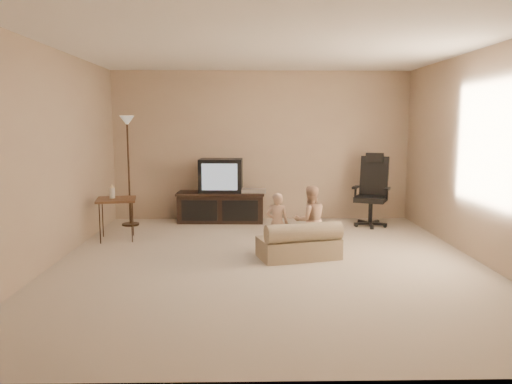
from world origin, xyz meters
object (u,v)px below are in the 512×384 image
at_px(floor_lamp, 128,146).
at_px(toddler_right, 310,220).
at_px(toddler_left, 277,223).
at_px(child_sofa, 300,243).
at_px(side_table, 116,200).
at_px(tv_stand, 221,196).
at_px(office_chair, 372,200).

xyz_separation_m(floor_lamp, toddler_right, (2.66, -1.85, -0.84)).
bearing_deg(toddler_left, child_sofa, 142.98).
bearing_deg(toddler_left, floor_lamp, -31.18).
height_order(side_table, child_sofa, side_table).
relative_size(tv_stand, child_sofa, 1.41).
relative_size(office_chair, floor_lamp, 0.66).
bearing_deg(toddler_right, toddler_left, -18.01).
bearing_deg(side_table, office_chair, 13.11).
bearing_deg(tv_stand, side_table, -135.70).
bearing_deg(toddler_left, toddler_right, -179.40).
xyz_separation_m(child_sofa, toddler_left, (-0.26, 0.26, 0.20)).
bearing_deg(office_chair, toddler_right, -99.46).
bearing_deg(tv_stand, child_sofa, -63.33).
xyz_separation_m(toddler_left, toddler_right, (0.41, -0.05, 0.05)).
bearing_deg(child_sofa, tv_stand, 99.47).
bearing_deg(floor_lamp, tv_stand, 10.92).
relative_size(child_sofa, toddler_right, 1.21).
distance_m(tv_stand, side_table, 1.91).
relative_size(office_chair, side_table, 1.46).
distance_m(child_sofa, toddler_right, 0.35).
bearing_deg(tv_stand, toddler_left, -66.69).
bearing_deg(toddler_right, child_sofa, 43.47).
distance_m(toddler_left, toddler_right, 0.41).
xyz_separation_m(tv_stand, toddler_left, (0.80, -2.09, -0.05)).
bearing_deg(floor_lamp, child_sofa, -39.33).
height_order(office_chair, child_sofa, office_chair).
height_order(toddler_left, toddler_right, toddler_right).
relative_size(side_table, child_sofa, 0.75).
xyz_separation_m(office_chair, toddler_left, (-1.62, -1.70, -0.03)).
xyz_separation_m(tv_stand, floor_lamp, (-1.45, -0.28, 0.84)).
height_order(office_chair, toddler_right, office_chair).
relative_size(office_chair, toddler_right, 1.34).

